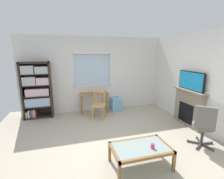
{
  "coord_description": "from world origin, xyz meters",
  "views": [
    {
      "loc": [
        -0.98,
        -3.23,
        2.1
      ],
      "look_at": [
        0.15,
        0.74,
        1.16
      ],
      "focal_mm": 26.11,
      "sensor_mm": 36.0,
      "label": 1
    }
  ],
  "objects_px": {
    "bookshelf": "(37,89)",
    "wooden_chair": "(99,104)",
    "desk_under_window": "(94,97)",
    "fireplace": "(189,108)",
    "plastic_drawer_unit": "(116,104)",
    "tv": "(191,81)",
    "sippy_cup": "(153,146)",
    "coffee_table": "(141,149)",
    "office_chair": "(204,124)"
  },
  "relations": [
    {
      "from": "fireplace",
      "to": "bookshelf",
      "type": "bearing_deg",
      "value": 156.83
    },
    {
      "from": "fireplace",
      "to": "sippy_cup",
      "type": "distance_m",
      "value": 2.39
    },
    {
      "from": "desk_under_window",
      "to": "sippy_cup",
      "type": "bearing_deg",
      "value": -80.33
    },
    {
      "from": "desk_under_window",
      "to": "fireplace",
      "type": "bearing_deg",
      "value": -35.09
    },
    {
      "from": "plastic_drawer_unit",
      "to": "desk_under_window",
      "type": "bearing_deg",
      "value": -176.5
    },
    {
      "from": "wooden_chair",
      "to": "office_chair",
      "type": "xyz_separation_m",
      "value": [
        1.91,
        -2.3,
        0.09
      ]
    },
    {
      "from": "plastic_drawer_unit",
      "to": "coffee_table",
      "type": "distance_m",
      "value": 3.11
    },
    {
      "from": "wooden_chair",
      "to": "desk_under_window",
      "type": "bearing_deg",
      "value": 97.02
    },
    {
      "from": "plastic_drawer_unit",
      "to": "tv",
      "type": "xyz_separation_m",
      "value": [
        1.65,
        -1.8,
        1.1
      ]
    },
    {
      "from": "plastic_drawer_unit",
      "to": "office_chair",
      "type": "distance_m",
      "value": 3.11
    },
    {
      "from": "wooden_chair",
      "to": "sippy_cup",
      "type": "xyz_separation_m",
      "value": [
        0.47,
        -2.61,
        -0.01
      ]
    },
    {
      "from": "tv",
      "to": "sippy_cup",
      "type": "distance_m",
      "value": 2.53
    },
    {
      "from": "plastic_drawer_unit",
      "to": "coffee_table",
      "type": "relative_size",
      "value": 0.42
    },
    {
      "from": "office_chair",
      "to": "wooden_chair",
      "type": "bearing_deg",
      "value": 129.71
    },
    {
      "from": "bookshelf",
      "to": "coffee_table",
      "type": "height_order",
      "value": "bookshelf"
    },
    {
      "from": "wooden_chair",
      "to": "coffee_table",
      "type": "height_order",
      "value": "wooden_chair"
    },
    {
      "from": "desk_under_window",
      "to": "coffee_table",
      "type": "height_order",
      "value": "desk_under_window"
    },
    {
      "from": "desk_under_window",
      "to": "coffee_table",
      "type": "bearing_deg",
      "value": -83.5
    },
    {
      "from": "office_chair",
      "to": "coffee_table",
      "type": "bearing_deg",
      "value": -172.83
    },
    {
      "from": "coffee_table",
      "to": "fireplace",
      "type": "bearing_deg",
      "value": 30.79
    },
    {
      "from": "desk_under_window",
      "to": "plastic_drawer_unit",
      "type": "bearing_deg",
      "value": 3.5
    },
    {
      "from": "plastic_drawer_unit",
      "to": "office_chair",
      "type": "height_order",
      "value": "office_chair"
    },
    {
      "from": "coffee_table",
      "to": "wooden_chair",
      "type": "bearing_deg",
      "value": 96.4
    },
    {
      "from": "bookshelf",
      "to": "wooden_chair",
      "type": "xyz_separation_m",
      "value": [
        1.9,
        -0.62,
        -0.5
      ]
    },
    {
      "from": "bookshelf",
      "to": "office_chair",
      "type": "bearing_deg",
      "value": -37.46
    },
    {
      "from": "bookshelf",
      "to": "wooden_chair",
      "type": "bearing_deg",
      "value": -18.11
    },
    {
      "from": "fireplace",
      "to": "sippy_cup",
      "type": "relative_size",
      "value": 12.39
    },
    {
      "from": "wooden_chair",
      "to": "fireplace",
      "type": "distance_m",
      "value": 2.72
    },
    {
      "from": "tv",
      "to": "bookshelf",
      "type": "bearing_deg",
      "value": 156.74
    },
    {
      "from": "fireplace",
      "to": "sippy_cup",
      "type": "height_order",
      "value": "fireplace"
    },
    {
      "from": "fireplace",
      "to": "sippy_cup",
      "type": "bearing_deg",
      "value": -144.8
    },
    {
      "from": "sippy_cup",
      "to": "tv",
      "type": "bearing_deg",
      "value": 35.45
    },
    {
      "from": "desk_under_window",
      "to": "sippy_cup",
      "type": "xyz_separation_m",
      "value": [
        0.53,
        -3.12,
        -0.14
      ]
    },
    {
      "from": "plastic_drawer_unit",
      "to": "sippy_cup",
      "type": "height_order",
      "value": "sippy_cup"
    },
    {
      "from": "desk_under_window",
      "to": "wooden_chair",
      "type": "distance_m",
      "value": 0.54
    },
    {
      "from": "desk_under_window",
      "to": "tv",
      "type": "relative_size",
      "value": 1.05
    },
    {
      "from": "tv",
      "to": "plastic_drawer_unit",
      "type": "bearing_deg",
      "value": 132.58
    },
    {
      "from": "bookshelf",
      "to": "plastic_drawer_unit",
      "type": "relative_size",
      "value": 4.01
    },
    {
      "from": "wooden_chair",
      "to": "coffee_table",
      "type": "xyz_separation_m",
      "value": [
        0.28,
        -2.5,
        -0.11
      ]
    },
    {
      "from": "fireplace",
      "to": "coffee_table",
      "type": "height_order",
      "value": "fireplace"
    },
    {
      "from": "office_chair",
      "to": "sippy_cup",
      "type": "relative_size",
      "value": 11.11
    },
    {
      "from": "tv",
      "to": "sippy_cup",
      "type": "xyz_separation_m",
      "value": [
        -1.93,
        -1.38,
        -0.88
      ]
    },
    {
      "from": "desk_under_window",
      "to": "coffee_table",
      "type": "distance_m",
      "value": 3.05
    },
    {
      "from": "sippy_cup",
      "to": "desk_under_window",
      "type": "bearing_deg",
      "value": 99.67
    },
    {
      "from": "office_chair",
      "to": "sippy_cup",
      "type": "xyz_separation_m",
      "value": [
        -1.44,
        -0.31,
        -0.1
      ]
    },
    {
      "from": "desk_under_window",
      "to": "office_chair",
      "type": "relative_size",
      "value": 0.99
    },
    {
      "from": "bookshelf",
      "to": "tv",
      "type": "bearing_deg",
      "value": -23.26
    },
    {
      "from": "bookshelf",
      "to": "desk_under_window",
      "type": "xyz_separation_m",
      "value": [
        1.84,
        -0.11,
        -0.37
      ]
    },
    {
      "from": "coffee_table",
      "to": "office_chair",
      "type": "bearing_deg",
      "value": 7.17
    },
    {
      "from": "bookshelf",
      "to": "sippy_cup",
      "type": "height_order",
      "value": "bookshelf"
    }
  ]
}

